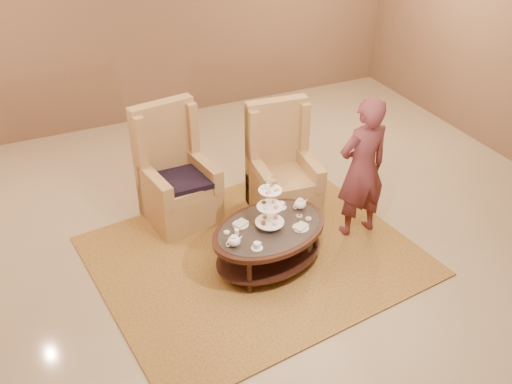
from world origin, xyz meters
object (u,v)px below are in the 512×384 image
person (362,169)px  tea_table (269,234)px  armchair_right (281,176)px  armchair_left (176,182)px

person → tea_table: bearing=5.1°
armchair_right → person: bearing=-48.2°
tea_table → armchair_right: bearing=42.7°
tea_table → armchair_left: armchair_left is taller
armchair_right → person: person is taller
tea_table → person: person is taller
armchair_left → person: 2.14m
tea_table → person: bearing=-8.4°
armchair_left → person: person is taller
armchair_left → armchair_right: bearing=-26.4°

